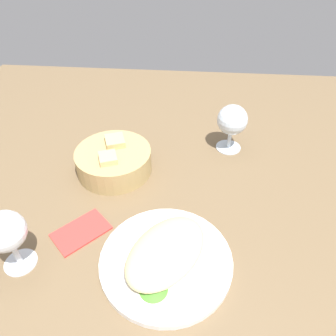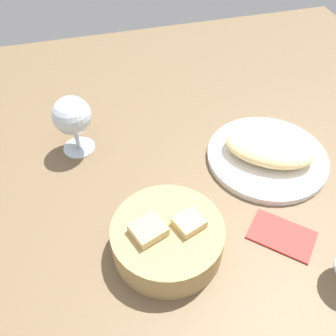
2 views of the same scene
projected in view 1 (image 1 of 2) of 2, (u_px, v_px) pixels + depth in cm
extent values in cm
cube|color=brown|center=(148.00, 198.00, 74.18)|extent=(140.00, 140.00, 2.00)
cylinder|color=white|center=(166.00, 261.00, 59.54)|extent=(24.84, 24.84, 1.40)
ellipsoid|color=#EED18D|center=(166.00, 251.00, 57.64)|extent=(21.57, 19.47, 4.45)
cone|color=#488A2E|center=(153.00, 288.00, 53.97)|extent=(5.05, 5.05, 1.28)
cylinder|color=tan|center=(114.00, 161.00, 78.50)|extent=(18.50, 18.50, 5.93)
cube|color=tan|center=(116.00, 147.00, 79.53)|extent=(6.29, 5.99, 5.03)
cube|color=#D5B276|center=(109.00, 163.00, 74.42)|extent=(5.57, 5.31, 4.45)
cylinder|color=silver|center=(228.00, 147.00, 87.37)|extent=(6.73, 6.73, 0.60)
cylinder|color=silver|center=(229.00, 139.00, 85.75)|extent=(1.00, 1.00, 4.38)
sphere|color=silver|center=(232.00, 120.00, 81.76)|extent=(7.92, 7.92, 7.92)
cylinder|color=silver|center=(21.00, 262.00, 59.78)|extent=(6.03, 6.03, 0.60)
cylinder|color=silver|center=(16.00, 253.00, 57.90)|extent=(1.00, 1.00, 5.18)
sphere|color=silver|center=(4.00, 231.00, 53.84)|extent=(7.34, 7.34, 7.34)
cube|color=red|center=(81.00, 231.00, 65.21)|extent=(12.77, 12.68, 0.80)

